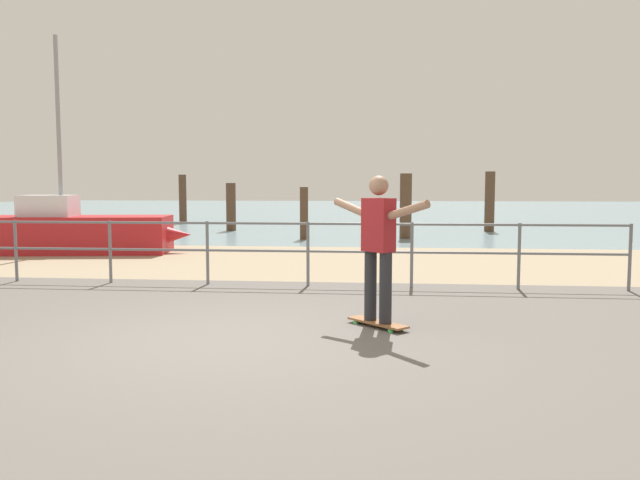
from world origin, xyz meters
name	(u,v)px	position (x,y,z in m)	size (l,w,h in m)	color
ground_plane	(198,370)	(0.00, -1.00, 0.00)	(24.00, 10.00, 0.04)	#605B56
beach_strip	(307,261)	(0.00, 7.00, 0.00)	(24.00, 6.00, 0.04)	tan
sea_surface	(357,210)	(0.00, 35.00, 0.00)	(72.00, 50.00, 0.04)	#75939E
railing_fence	(257,243)	(-0.39, 3.60, 0.70)	(11.56, 0.05, 1.05)	slate
sailboat	(82,232)	(-5.52, 7.95, 0.52)	(5.05, 2.01, 5.11)	#B21E23
skateboard	(378,323)	(1.56, 0.77, 0.07)	(0.71, 0.70, 0.08)	brown
skateboarder	(378,240)	(1.56, 0.77, 1.02)	(1.09, 1.08, 1.65)	#26262B
groyne_post_0	(183,199)	(-6.82, 19.55, 1.05)	(0.32, 0.32, 2.09)	#513826
groyne_post_1	(231,207)	(-3.77, 15.63, 0.86)	(0.34, 0.34, 1.72)	#513826
groyne_post_2	(304,213)	(-0.72, 12.31, 0.79)	(0.25, 0.25, 1.59)	#513826
groyne_post_3	(406,206)	(2.32, 12.91, 1.00)	(0.36, 0.36, 1.99)	#513826
groyne_post_4	(490,202)	(5.37, 16.16, 1.06)	(0.34, 0.34, 2.12)	#513826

